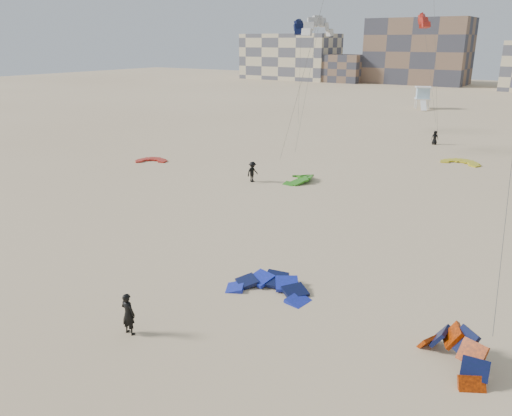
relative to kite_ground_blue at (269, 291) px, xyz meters
The scene contains 16 objects.
ground 4.01m from the kite_ground_blue, 135.24° to the right, with size 320.00×320.00×0.00m, color beige.
kite_ground_blue is the anchor object (origin of this frame).
kite_ground_orange 9.30m from the kite_ground_blue, ahead, with size 3.31×2.36×2.33m, color #E43F03, non-canonical shape.
kite_ground_red 30.84m from the kite_ground_blue, 146.08° to the left, with size 2.90×3.07×0.41m, color red, non-canonical shape.
kite_ground_green 21.22m from the kite_ground_blue, 115.44° to the left, with size 3.62×3.76×0.95m, color #2C8718, non-canonical shape.
kite_ground_yellow 34.40m from the kite_ground_blue, 87.35° to the left, with size 3.52×3.70×0.43m, color #CFE01B, non-canonical shape.
kitesurfer_main 7.30m from the kite_ground_blue, 114.10° to the right, with size 0.70×0.46×1.92m, color black.
kitesurfer_c 20.64m from the kite_ground_blue, 126.60° to the left, with size 1.19×0.68×1.84m, color black.
kitesurfer_e 43.07m from the kite_ground_blue, 94.54° to the left, with size 0.82×0.53×1.68m, color black.
kite_fly_grey 38.05m from the kite_ground_blue, 114.01° to the left, with size 4.92×9.59×13.62m.
kite_fly_navy 50.45m from the kite_ground_blue, 117.50° to the left, with size 4.69×4.58×14.03m.
kite_fly_red 57.35m from the kite_ground_blue, 99.96° to the left, with size 5.98×4.97×15.02m.
lifeguard_tower_far 77.35m from the kite_ground_blue, 100.95° to the left, with size 3.68×5.91×3.98m.
condo_west_a 146.73m from the kite_ground_blue, 119.80° to the left, with size 30.00×15.00×14.00m, color beige.
condo_west_b 135.53m from the kite_ground_blue, 104.06° to the left, with size 28.00×14.00×18.00m, color brown.
condo_fill_left 135.93m from the kite_ground_blue, 112.89° to the left, with size 12.00×10.00×8.00m, color brown.
Camera 1 is at (14.90, -16.31, 12.07)m, focal length 35.00 mm.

